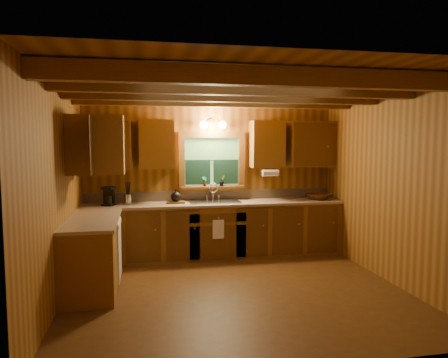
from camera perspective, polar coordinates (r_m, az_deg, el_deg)
name	(u,v)px	position (r m, az deg, el deg)	size (l,w,h in m)	color
room	(236,189)	(5.14, 1.70, -1.34)	(4.20, 4.20, 4.20)	#503213
ceiling_beams	(237,92)	(5.15, 1.74, 11.94)	(4.20, 2.54, 0.18)	brown
base_cabinets	(187,236)	(6.47, -5.17, -7.84)	(4.20, 2.22, 0.86)	brown
countertop	(187,207)	(6.39, -5.09, -3.89)	(4.20, 2.24, 0.04)	tan
backsplash	(212,195)	(7.02, -1.69, -2.23)	(4.20, 0.02, 0.16)	tan
dishwasher_panel	(119,249)	(5.86, -14.22, -9.35)	(0.02, 0.60, 0.80)	white
upper_cabinets	(180,144)	(6.43, -6.03, 4.75)	(4.19, 1.77, 0.78)	brown
window	(212,163)	(6.95, -1.68, 2.24)	(1.12, 0.08, 1.00)	brown
window_sill	(212,187)	(6.94, -1.61, -1.15)	(1.06, 0.14, 0.04)	brown
wall_sconce	(213,124)	(6.83, -1.53, 7.52)	(0.45, 0.21, 0.17)	black
paper_towel_roll	(270,173)	(6.85, 6.40, 0.84)	(0.11, 0.11, 0.27)	white
dish_towel	(218,229)	(6.49, -0.79, -6.95)	(0.18, 0.01, 0.30)	white
sink	(215,205)	(6.76, -1.30, -3.57)	(0.82, 0.48, 0.43)	silver
coffee_maker	(109,196)	(6.64, -15.59, -2.28)	(0.17, 0.21, 0.29)	black
utensil_crock	(128,199)	(6.72, -13.13, -2.64)	(0.12, 0.12, 0.35)	silver
cutting_board	(176,202)	(6.69, -6.68, -3.20)	(0.29, 0.21, 0.03)	#553312
teakettle	(176,197)	(6.68, -6.68, -2.43)	(0.16, 0.16, 0.20)	black
wicker_basket	(318,197)	(7.23, 12.84, -2.39)	(0.40, 0.40, 0.10)	#48230C
potted_plant_left	(204,181)	(6.91, -2.73, -0.30)	(0.09, 0.06, 0.17)	#553312
potted_plant_right	(222,180)	(6.95, -0.27, -0.20)	(0.10, 0.08, 0.19)	#553312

